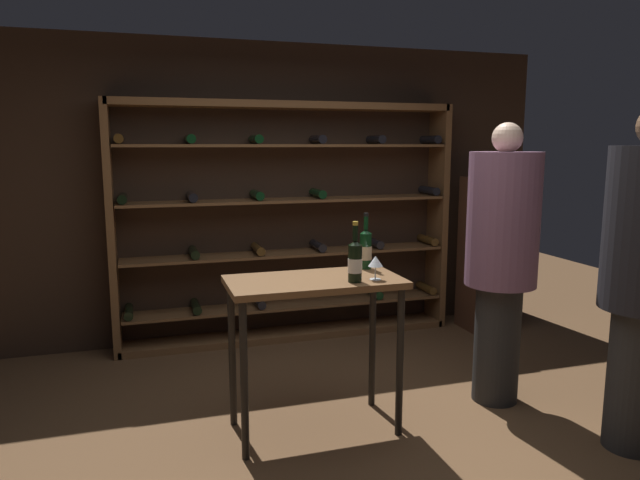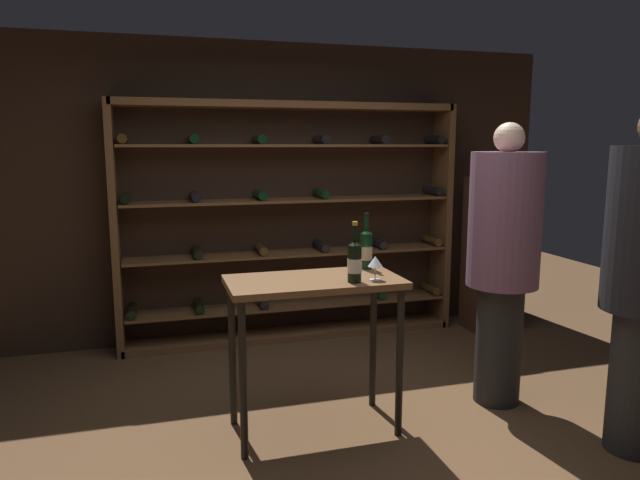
% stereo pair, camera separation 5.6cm
% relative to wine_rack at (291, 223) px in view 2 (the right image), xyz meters
% --- Properties ---
extents(ground_plane, '(10.28, 10.28, 0.00)m').
position_rel_wine_rack_xyz_m(ground_plane, '(-0.17, -1.93, -1.05)').
color(ground_plane, brown).
extents(back_wall, '(5.39, 0.10, 2.64)m').
position_rel_wine_rack_xyz_m(back_wall, '(-0.17, 0.21, 0.27)').
color(back_wall, '#332319').
rests_on(back_wall, ground).
extents(wine_rack, '(3.04, 0.32, 2.11)m').
position_rel_wine_rack_xyz_m(wine_rack, '(0.00, 0.00, 0.00)').
color(wine_rack, brown).
rests_on(wine_rack, ground).
extents(tasting_table, '(1.04, 0.53, 0.96)m').
position_rel_wine_rack_xyz_m(tasting_table, '(-0.28, -1.75, -0.23)').
color(tasting_table, brown).
rests_on(tasting_table, ground).
extents(person_guest_khaki, '(0.47, 0.47, 1.89)m').
position_rel_wine_rack_xyz_m(person_guest_khaki, '(1.03, -1.71, -0.01)').
color(person_guest_khaki, '#262626').
rests_on(person_guest_khaki, ground).
extents(display_cabinet, '(0.44, 0.36, 1.45)m').
position_rel_wine_rack_xyz_m(display_cabinet, '(1.88, -0.28, -0.33)').
color(display_cabinet, '#4C2D1E').
rests_on(display_cabinet, ground).
extents(wine_bottle_gold_foil, '(0.08, 0.08, 0.36)m').
position_rel_wine_rack_xyz_m(wine_bottle_gold_foil, '(0.11, -1.57, 0.04)').
color(wine_bottle_gold_foil, black).
rests_on(wine_bottle_gold_foil, tasting_table).
extents(wine_bottle_amber_reserve, '(0.08, 0.08, 0.35)m').
position_rel_wine_rack_xyz_m(wine_bottle_amber_reserve, '(-0.08, -1.90, 0.03)').
color(wine_bottle_amber_reserve, black).
rests_on(wine_bottle_amber_reserve, tasting_table).
extents(wine_glass_stemmed_right, '(0.09, 0.09, 0.14)m').
position_rel_wine_rack_xyz_m(wine_glass_stemmed_right, '(0.05, -1.88, 0.01)').
color(wine_glass_stemmed_right, silver).
rests_on(wine_glass_stemmed_right, tasting_table).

